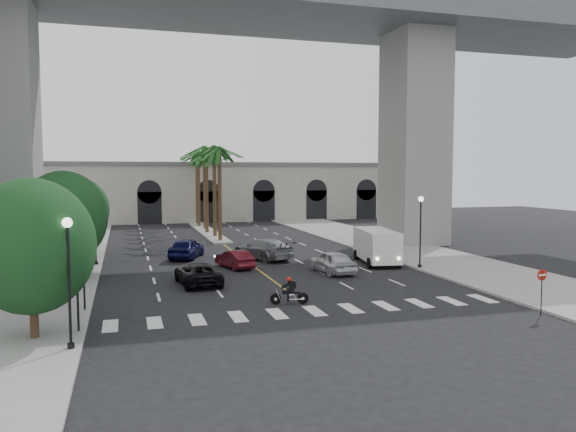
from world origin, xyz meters
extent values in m
plane|color=black|center=(0.00, 0.00, 0.00)|extent=(140.00, 140.00, 0.00)
cube|color=gray|center=(-15.00, 15.00, 0.07)|extent=(8.00, 100.00, 0.15)
cube|color=gray|center=(15.00, 15.00, 0.07)|extent=(8.00, 100.00, 0.15)
cube|color=gray|center=(0.00, 38.00, 0.10)|extent=(2.00, 24.00, 0.20)
cube|color=beige|center=(0.00, 55.00, 4.00)|extent=(70.00, 10.00, 8.00)
cube|color=slate|center=(0.00, 55.00, 8.25)|extent=(71.00, 10.50, 0.50)
cube|color=gray|center=(18.50, 22.00, 10.40)|extent=(5.00, 6.00, 20.80)
cube|color=gray|center=(-18.50, 22.00, 10.40)|extent=(5.00, 6.00, 20.80)
cube|color=slate|center=(5.00, 22.00, 22.00)|extent=(75.00, 13.00, 2.50)
cylinder|color=#47331E|center=(0.00, 28.00, 4.75)|extent=(0.40, 0.40, 9.50)
cylinder|color=#47331E|center=(0.10, 32.00, 4.90)|extent=(0.40, 0.40, 9.80)
cylinder|color=#47331E|center=(-0.20, 36.00, 4.65)|extent=(0.40, 0.40, 9.30)
cylinder|color=#47331E|center=(0.15, 40.00, 5.05)|extent=(0.40, 0.40, 10.10)
cylinder|color=#47331E|center=(-0.10, 44.00, 4.80)|extent=(0.40, 0.40, 9.60)
cylinder|color=#47331E|center=(0.20, 48.00, 4.95)|extent=(0.40, 0.40, 9.90)
cylinder|color=#382616|center=(-13.00, -3.00, 1.17)|extent=(0.36, 0.36, 2.34)
ellipsoid|color=black|center=(-13.00, -3.00, 4.03)|extent=(5.20, 5.20, 5.72)
cylinder|color=#382616|center=(-13.00, 10.00, 1.22)|extent=(0.36, 0.36, 2.45)
ellipsoid|color=black|center=(-13.00, 10.00, 4.22)|extent=(5.44, 5.44, 5.98)
cylinder|color=#382616|center=(-13.00, 22.00, 1.13)|extent=(0.36, 0.36, 2.27)
ellipsoid|color=black|center=(-13.00, 22.00, 3.91)|extent=(5.04, 5.04, 5.54)
cylinder|color=black|center=(-11.40, -5.00, 0.18)|extent=(0.28, 0.28, 0.36)
cylinder|color=black|center=(-11.40, -5.00, 2.60)|extent=(0.11, 0.11, 5.00)
sphere|color=white|center=(-11.40, -5.00, 5.15)|extent=(0.40, 0.40, 0.40)
cylinder|color=black|center=(-11.40, 16.00, 0.18)|extent=(0.28, 0.28, 0.36)
cylinder|color=black|center=(-11.40, 16.00, 2.60)|extent=(0.11, 0.11, 5.00)
sphere|color=white|center=(-11.40, 16.00, 5.15)|extent=(0.40, 0.40, 0.40)
cylinder|color=black|center=(11.40, 8.00, 0.18)|extent=(0.28, 0.28, 0.36)
cylinder|color=black|center=(11.40, 8.00, 2.60)|extent=(0.11, 0.11, 5.00)
sphere|color=white|center=(11.40, 8.00, 5.15)|extent=(0.40, 0.40, 0.40)
cylinder|color=black|center=(-11.30, -2.50, 1.75)|extent=(0.10, 0.10, 3.50)
cube|color=black|center=(-11.30, -2.50, 3.25)|extent=(0.25, 0.18, 0.80)
cylinder|color=black|center=(-11.30, 1.50, 1.75)|extent=(0.10, 0.10, 3.50)
cube|color=black|center=(-11.30, 1.50, 3.25)|extent=(0.25, 0.18, 0.80)
cylinder|color=black|center=(-1.55, 0.40, 0.31)|extent=(0.62, 0.21, 0.61)
cylinder|color=black|center=(-0.10, 0.14, 0.31)|extent=(0.62, 0.21, 0.61)
cube|color=silver|center=(-0.78, 0.26, 0.39)|extent=(0.45, 0.35, 0.27)
cube|color=black|center=(-0.93, 0.29, 0.67)|extent=(0.59, 0.32, 0.20)
cube|color=black|center=(-0.48, 0.21, 0.63)|extent=(0.50, 0.32, 0.12)
cylinder|color=black|center=(-1.33, 0.36, 0.90)|extent=(0.13, 0.56, 0.03)
cube|color=black|center=(-0.71, 0.25, 1.02)|extent=(0.33, 0.43, 0.53)
cube|color=black|center=(-0.55, 0.22, 1.07)|extent=(0.20, 0.33, 0.39)
sphere|color=red|center=(-0.85, 0.28, 1.37)|extent=(0.27, 0.27, 0.27)
imported|color=silver|center=(4.74, 8.46, 0.80)|extent=(2.40, 4.87, 1.60)
imported|color=#511018|center=(-1.50, 12.34, 0.67)|extent=(2.47, 4.31, 1.34)
imported|color=black|center=(-4.89, 6.98, 0.70)|extent=(2.78, 5.23, 1.40)
imported|color=slate|center=(1.50, 15.83, 0.86)|extent=(4.59, 6.37, 1.71)
imported|color=#0D0D3D|center=(-4.43, 18.08, 0.86)|extent=(3.74, 5.43, 1.72)
cube|color=white|center=(9.50, 11.32, 1.48)|extent=(3.30, 6.46, 2.28)
cube|color=black|center=(9.00, 8.45, 1.77)|extent=(2.13, 0.64, 0.97)
cylinder|color=black|center=(8.06, 9.36, 0.40)|extent=(0.45, 0.84, 0.80)
cylinder|color=black|center=(10.20, 8.99, 0.40)|extent=(0.45, 0.84, 0.80)
cylinder|color=black|center=(8.80, 13.64, 0.40)|extent=(0.45, 0.84, 0.80)
cylinder|color=black|center=(10.94, 13.27, 0.40)|extent=(0.45, 0.84, 0.80)
imported|color=black|center=(-12.73, 2.72, 1.05)|extent=(1.10, 1.09, 1.80)
cylinder|color=black|center=(10.50, -5.51, 1.14)|extent=(0.05, 0.05, 2.28)
cylinder|color=#A0180B|center=(10.50, -5.51, 2.04)|extent=(0.57, 0.03, 0.57)
cube|color=silver|center=(10.50, -5.51, 2.04)|extent=(0.44, 0.02, 0.09)
camera|label=1|loc=(-9.23, -28.26, 7.12)|focal=35.00mm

